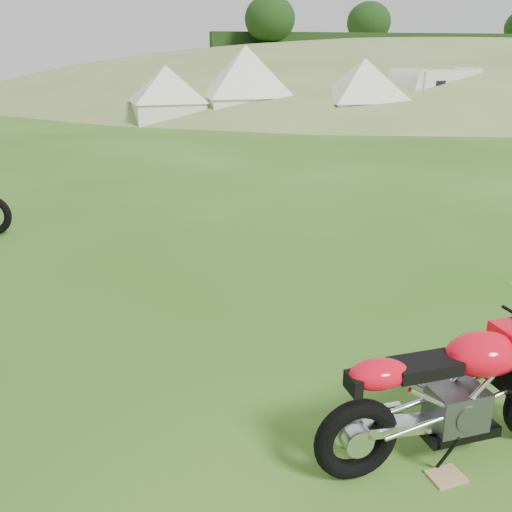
{
  "coord_description": "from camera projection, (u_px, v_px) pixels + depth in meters",
  "views": [
    {
      "loc": [
        -1.06,
        -4.71,
        2.81
      ],
      "look_at": [
        0.14,
        0.4,
        0.93
      ],
      "focal_mm": 40.0,
      "sensor_mm": 36.0,
      "label": 1
    }
  ],
  "objects": [
    {
      "name": "ground",
      "position": [
        251.0,
        362.0,
        5.49
      ],
      "size": [
        120.0,
        120.0,
        0.0
      ],
      "primitive_type": "plane",
      "color": "#215011",
      "rests_on": "ground"
    },
    {
      "name": "hillside",
      "position": [
        426.0,
        89.0,
        47.33
      ],
      "size": [
        80.0,
        64.0,
        8.0
      ],
      "primitive_type": "ellipsoid",
      "color": "olive",
      "rests_on": "ground"
    },
    {
      "name": "hedgerow",
      "position": [
        426.0,
        89.0,
        47.33
      ],
      "size": [
        36.0,
        1.2,
        8.6
      ],
      "primitive_type": null,
      "color": "black",
      "rests_on": "ground"
    },
    {
      "name": "sport_motorcycle",
      "position": [
        457.0,
        383.0,
        4.01
      ],
      "size": [
        2.07,
        0.64,
        1.23
      ],
      "primitive_type": null,
      "rotation": [
        0.0,
        0.0,
        0.06
      ],
      "color": "red",
      "rests_on": "ground"
    },
    {
      "name": "plywood_board",
      "position": [
        446.0,
        476.0,
        3.99
      ],
      "size": [
        0.26,
        0.22,
        0.02
      ],
      "primitive_type": "cube",
      "rotation": [
        0.0,
        0.0,
        0.11
      ],
      "color": "tan",
      "rests_on": "ground"
    },
    {
      "name": "tent_left",
      "position": [
        167.0,
        93.0,
        24.03
      ],
      "size": [
        3.01,
        3.01,
        2.45
      ],
      "primitive_type": null,
      "rotation": [
        0.0,
        0.0,
        0.07
      ],
      "color": "silver",
      "rests_on": "ground"
    },
    {
      "name": "tent_mid",
      "position": [
        246.0,
        86.0,
        24.84
      ],
      "size": [
        3.44,
        3.44,
        2.93
      ],
      "primitive_type": null,
      "rotation": [
        0.0,
        0.0,
        -0.02
      ],
      "color": "white",
      "rests_on": "ground"
    },
    {
      "name": "tent_right",
      "position": [
        363.0,
        91.0,
        23.62
      ],
      "size": [
        3.22,
        3.22,
        2.62
      ],
      "primitive_type": null,
      "rotation": [
        0.0,
        0.0,
        -0.07
      ],
      "color": "silver",
      "rests_on": "ground"
    },
    {
      "name": "caravan",
      "position": [
        435.0,
        94.0,
        25.44
      ],
      "size": [
        4.99,
        3.5,
        2.14
      ],
      "primitive_type": null,
      "rotation": [
        0.0,
        0.0,
        0.36
      ],
      "color": "silver",
      "rests_on": "ground"
    }
  ]
}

